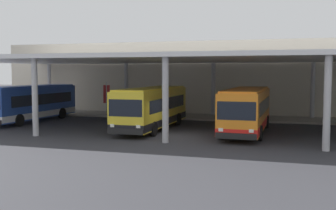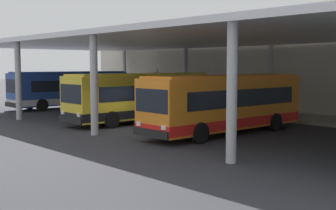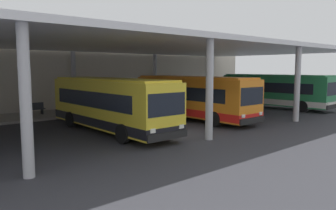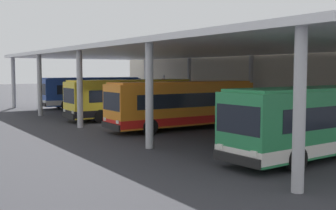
# 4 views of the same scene
# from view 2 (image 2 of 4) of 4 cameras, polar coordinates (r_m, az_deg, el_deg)

# --- Properties ---
(ground_plane) EXTENTS (200.00, 200.00, 0.00)m
(ground_plane) POSITION_cam_2_polar(r_m,az_deg,el_deg) (25.39, -4.64, -3.26)
(ground_plane) COLOR #333338
(platform_kerb) EXTENTS (42.00, 4.50, 0.18)m
(platform_kerb) POSITION_cam_2_polar(r_m,az_deg,el_deg) (33.85, 11.23, -1.11)
(platform_kerb) COLOR gray
(platform_kerb) RESTS_ON ground
(station_building_facade) EXTENTS (48.00, 1.60, 7.51)m
(station_building_facade) POSITION_cam_2_polar(r_m,az_deg,el_deg) (36.34, 14.36, 5.03)
(station_building_facade) COLOR beige
(station_building_facade) RESTS_ON ground
(canopy_shelter) EXTENTS (40.00, 17.00, 5.55)m
(canopy_shelter) POSITION_cam_2_polar(r_m,az_deg,el_deg) (28.89, 4.00, 8.26)
(canopy_shelter) COLOR silver
(canopy_shelter) RESTS_ON ground
(bus_nearest_bay) EXTENTS (2.93, 10.60, 3.17)m
(bus_nearest_bay) POSITION_cam_2_polar(r_m,az_deg,el_deg) (39.85, -12.42, 2.04)
(bus_nearest_bay) COLOR #284CA8
(bus_nearest_bay) RESTS_ON ground
(bus_second_bay) EXTENTS (2.78, 10.55, 3.17)m
(bus_second_bay) POSITION_cam_2_polar(r_m,az_deg,el_deg) (29.13, -3.45, 1.09)
(bus_second_bay) COLOR yellow
(bus_second_bay) RESTS_ON ground
(bus_middle_bay) EXTENTS (2.82, 10.56, 3.17)m
(bus_middle_bay) POSITION_cam_2_polar(r_m,az_deg,el_deg) (24.17, 7.36, 0.25)
(bus_middle_bay) COLOR orange
(bus_middle_bay) RESTS_ON ground
(bench_waiting) EXTENTS (1.80, 0.45, 0.92)m
(bench_waiting) POSITION_cam_2_polar(r_m,az_deg,el_deg) (36.50, 5.91, 0.30)
(bench_waiting) COLOR #383D47
(bench_waiting) RESTS_ON platform_kerb
(trash_bin) EXTENTS (0.52, 0.52, 0.98)m
(trash_bin) POSITION_cam_2_polar(r_m,az_deg,el_deg) (39.01, 2.49, 0.65)
(trash_bin) COLOR #33383D
(trash_bin) RESTS_ON platform_kerb
(banner_sign) EXTENTS (0.70, 0.12, 3.20)m
(banner_sign) POSITION_cam_2_polar(r_m,az_deg,el_deg) (40.09, -1.43, 2.64)
(banner_sign) COLOR #B2B2B7
(banner_sign) RESTS_ON platform_kerb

